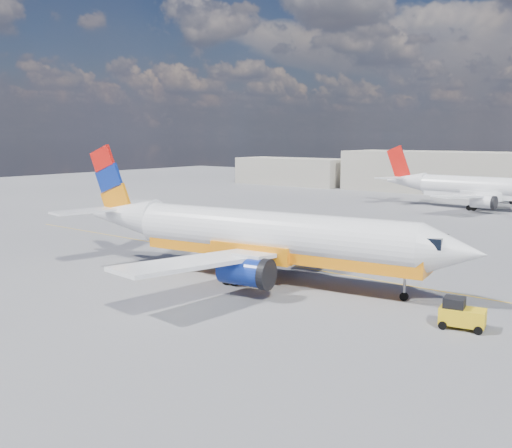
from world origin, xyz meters
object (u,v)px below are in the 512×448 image
Objects in this scene: second_jet at (484,189)px; main_jet at (259,236)px; gse_tug at (461,314)px; traffic_cone at (249,263)px.

main_jet is at bearing -88.08° from second_jet.
main_jet is 12.64× the size of gse_tug.
main_jet is at bearing 163.66° from gse_tug.
second_jet is 58.29m from gse_tug.
second_jet is (0.41, 54.43, -0.27)m from main_jet.
main_jet is 5.68m from traffic_cone.
main_jet is 16.37m from gse_tug.
second_jet is 51.49m from traffic_cone.
gse_tug is 4.47× the size of traffic_cone.
second_jet reaches higher than traffic_cone.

